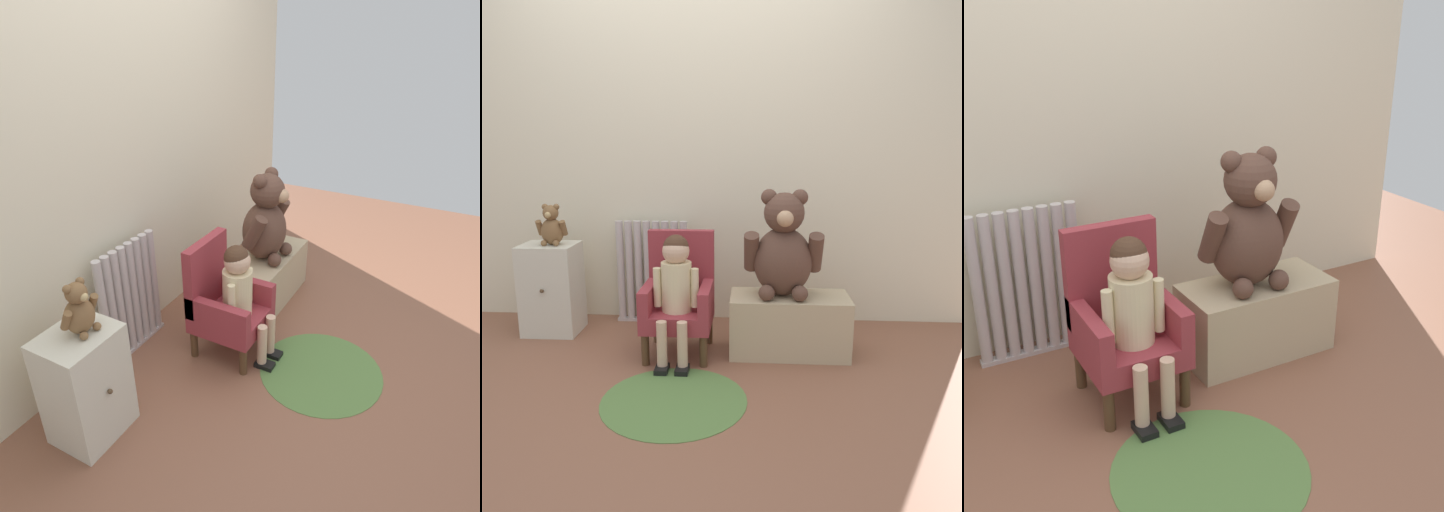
% 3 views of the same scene
% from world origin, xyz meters
% --- Properties ---
extents(ground_plane, '(6.00, 6.00, 0.00)m').
position_xyz_m(ground_plane, '(0.00, 0.00, 0.00)').
color(ground_plane, brown).
extents(back_wall, '(3.80, 0.05, 2.40)m').
position_xyz_m(back_wall, '(0.00, 1.17, 1.20)').
color(back_wall, beige).
rests_on(back_wall, ground_plane).
extents(radiator, '(0.50, 0.05, 0.70)m').
position_xyz_m(radiator, '(-0.28, 1.04, 0.35)').
color(radiator, beige).
rests_on(radiator, ground_plane).
extents(small_dresser, '(0.34, 0.31, 0.58)m').
position_xyz_m(small_dresser, '(-0.88, 0.80, 0.29)').
color(small_dresser, beige).
rests_on(small_dresser, ground_plane).
extents(child_armchair, '(0.39, 0.39, 0.70)m').
position_xyz_m(child_armchair, '(-0.02, 0.56, 0.32)').
color(child_armchair, maroon).
rests_on(child_armchair, ground_plane).
extents(child_figure, '(0.25, 0.35, 0.71)m').
position_xyz_m(child_figure, '(-0.02, 0.45, 0.46)').
color(child_figure, beige).
rests_on(child_figure, ground_plane).
extents(low_bench, '(0.68, 0.32, 0.35)m').
position_xyz_m(low_bench, '(0.62, 0.57, 0.17)').
color(low_bench, tan).
rests_on(low_bench, ground_plane).
extents(large_teddy_bear, '(0.44, 0.31, 0.61)m').
position_xyz_m(large_teddy_bear, '(0.57, 0.58, 0.61)').
color(large_teddy_bear, brown).
rests_on(large_teddy_bear, low_bench).
extents(small_teddy_bear, '(0.19, 0.13, 0.26)m').
position_xyz_m(small_teddy_bear, '(-0.85, 0.79, 0.69)').
color(small_teddy_bear, brown).
rests_on(small_teddy_bear, small_dresser).
extents(floor_rug, '(0.70, 0.70, 0.01)m').
position_xyz_m(floor_rug, '(0.04, -0.04, 0.00)').
color(floor_rug, '#54793D').
rests_on(floor_rug, ground_plane).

